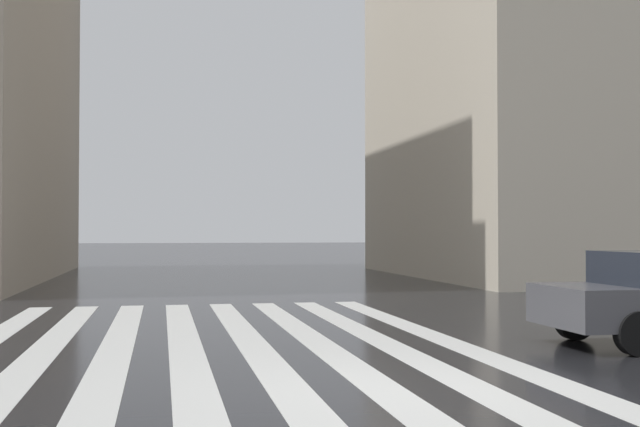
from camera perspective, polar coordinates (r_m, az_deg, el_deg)
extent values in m
plane|color=black|center=(8.62, 7.19, -12.74)|extent=(220.00, 220.00, 0.00)
cube|color=silver|center=(12.89, 8.52, -8.90)|extent=(13.00, 0.50, 0.01)
cube|color=silver|center=(12.58, 4.18, -9.09)|extent=(13.00, 0.50, 0.01)
cube|color=silver|center=(12.35, -0.35, -9.24)|extent=(13.00, 0.50, 0.01)
cube|color=silver|center=(12.20, -5.02, -9.34)|extent=(13.00, 0.50, 0.01)
cube|color=silver|center=(12.13, -9.78, -9.37)|extent=(13.00, 0.50, 0.01)
cube|color=silver|center=(12.14, -14.57, -9.34)|extent=(13.00, 0.50, 0.01)
cube|color=silver|center=(12.24, -19.31, -9.25)|extent=(13.00, 0.50, 0.01)
cylinder|color=black|center=(11.68, 22.04, -8.09)|extent=(0.20, 0.62, 0.62)
cylinder|color=black|center=(13.08, 18.02, -7.38)|extent=(0.20, 0.62, 0.62)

